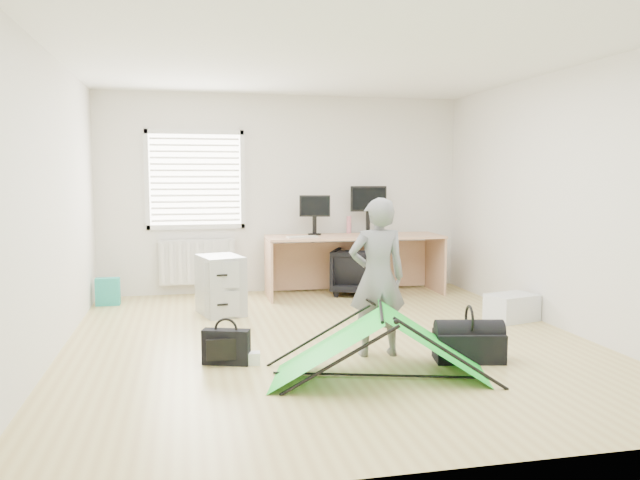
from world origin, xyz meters
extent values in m
plane|color=tan|center=(0.00, 0.00, 0.00)|extent=(5.50, 5.50, 0.00)
cube|color=silver|center=(0.00, 2.75, 1.35)|extent=(5.00, 0.02, 2.70)
cube|color=silver|center=(-1.20, 2.71, 1.55)|extent=(1.20, 0.06, 1.20)
cube|color=silver|center=(-1.20, 2.67, 0.45)|extent=(1.00, 0.12, 0.60)
cube|color=tan|center=(0.87, 2.23, 0.40)|extent=(2.37, 0.79, 0.80)
cube|color=#A8A9AD|center=(-0.96, 1.41, 0.34)|extent=(0.58, 0.68, 0.68)
cube|color=black|center=(0.36, 2.41, 1.00)|extent=(0.42, 0.19, 0.39)
cube|color=black|center=(1.14, 2.49, 1.04)|extent=(0.51, 0.12, 0.48)
cube|color=beige|center=(0.14, 2.10, 0.81)|extent=(0.42, 0.20, 0.02)
cylinder|color=#D17583|center=(0.88, 2.57, 0.92)|extent=(0.09, 0.09, 0.24)
imported|color=black|center=(0.94, 2.23, 0.32)|extent=(0.90, 0.91, 0.63)
imported|color=slate|center=(0.31, -0.56, 0.71)|extent=(0.53, 0.36, 1.42)
cube|color=silver|center=(2.19, 0.41, 0.15)|extent=(0.60, 0.49, 0.29)
cube|color=teal|center=(-2.31, 2.20, 0.17)|extent=(0.29, 0.13, 0.34)
cube|color=black|center=(-1.03, -0.55, 0.15)|extent=(0.42, 0.25, 0.30)
cube|color=silver|center=(-0.80, -0.61, 0.05)|extent=(0.12, 0.12, 0.11)
cube|color=black|center=(1.04, -0.90, 0.13)|extent=(0.64, 0.41, 0.26)
camera|label=1|loc=(-1.35, -5.80, 1.62)|focal=35.00mm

